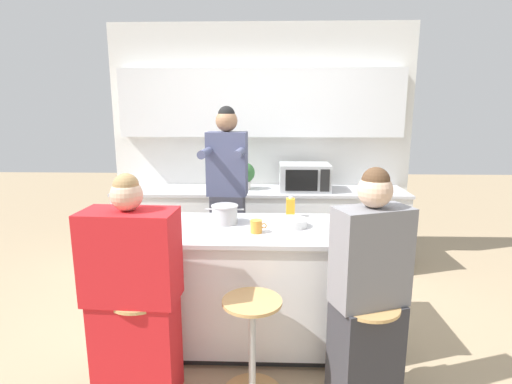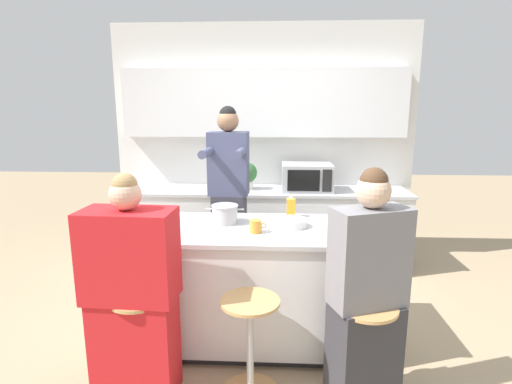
{
  "view_description": "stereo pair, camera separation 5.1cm",
  "coord_description": "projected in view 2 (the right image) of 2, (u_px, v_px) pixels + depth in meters",
  "views": [
    {
      "loc": [
        0.1,
        -2.82,
        1.77
      ],
      "look_at": [
        0.0,
        0.08,
        1.16
      ],
      "focal_mm": 28.0,
      "sensor_mm": 36.0,
      "label": 1
    },
    {
      "loc": [
        0.15,
        -2.82,
        1.77
      ],
      "look_at": [
        0.0,
        0.08,
        1.16
      ],
      "focal_mm": 28.0,
      "sensor_mm": 36.0,
      "label": 2
    }
  ],
  "objects": [
    {
      "name": "person_wrapped_blanket",
      "position": [
        132.0,
        296.0,
        2.4
      ],
      "size": [
        0.56,
        0.31,
        1.41
      ],
      "rotation": [
        0.0,
        0.0,
        -0.04
      ],
      "color": "red",
      "rests_on": "ground_plane"
    },
    {
      "name": "person_seated_near",
      "position": [
        366.0,
        301.0,
        2.33
      ],
      "size": [
        0.48,
        0.38,
        1.45
      ],
      "rotation": [
        0.0,
        0.0,
        0.35
      ],
      "color": "#333338",
      "rests_on": "ground_plane"
    },
    {
      "name": "ground_plane",
      "position": [
        255.0,
        338.0,
        3.13
      ],
      "size": [
        16.0,
        16.0,
        0.0
      ],
      "primitive_type": "plane",
      "color": "tan"
    },
    {
      "name": "bar_stool_center",
      "position": [
        250.0,
        345.0,
        2.45
      ],
      "size": [
        0.38,
        0.38,
        0.65
      ],
      "color": "tan",
      "rests_on": "ground_plane"
    },
    {
      "name": "microwave",
      "position": [
        307.0,
        177.0,
        4.34
      ],
      "size": [
        0.54,
        0.4,
        0.29
      ],
      "color": "#B2B5B7",
      "rests_on": "back_counter"
    },
    {
      "name": "bar_stool_rightmost",
      "position": [
        364.0,
        352.0,
        2.38
      ],
      "size": [
        0.38,
        0.38,
        0.65
      ],
      "color": "tan",
      "rests_on": "ground_plane"
    },
    {
      "name": "fruit_bowl",
      "position": [
        291.0,
        223.0,
        2.96
      ],
      "size": [
        0.23,
        0.23,
        0.06
      ],
      "color": "white",
      "rests_on": "kitchen_island"
    },
    {
      "name": "coffee_cup_near",
      "position": [
        256.0,
        226.0,
        2.81
      ],
      "size": [
        0.12,
        0.08,
        0.09
      ],
      "color": "orange",
      "rests_on": "kitchen_island"
    },
    {
      "name": "juice_carton",
      "position": [
        291.0,
        208.0,
        3.2
      ],
      "size": [
        0.07,
        0.07,
        0.17
      ],
      "color": "gold",
      "rests_on": "kitchen_island"
    },
    {
      "name": "person_cooking",
      "position": [
        229.0,
        204.0,
        3.67
      ],
      "size": [
        0.38,
        0.55,
        1.79
      ],
      "rotation": [
        0.0,
        0.0,
        -0.05
      ],
      "color": "#383842",
      "rests_on": "ground_plane"
    },
    {
      "name": "bar_stool_leftmost",
      "position": [
        141.0,
        341.0,
        2.49
      ],
      "size": [
        0.38,
        0.38,
        0.65
      ],
      "color": "tan",
      "rests_on": "ground_plane"
    },
    {
      "name": "cooking_pot",
      "position": [
        225.0,
        214.0,
        3.04
      ],
      "size": [
        0.29,
        0.21,
        0.14
      ],
      "color": "#B7BABC",
      "rests_on": "kitchen_island"
    },
    {
      "name": "wall_back",
      "position": [
        264.0,
        128.0,
        4.58
      ],
      "size": [
        3.44,
        0.22,
        2.7
      ],
      "color": "silver",
      "rests_on": "ground_plane"
    },
    {
      "name": "banana_bunch",
      "position": [
        153.0,
        236.0,
        2.67
      ],
      "size": [
        0.16,
        0.11,
        0.05
      ],
      "color": "yellow",
      "rests_on": "kitchen_island"
    },
    {
      "name": "coffee_cup_far",
      "position": [
        349.0,
        227.0,
        2.83
      ],
      "size": [
        0.11,
        0.08,
        0.08
      ],
      "color": "white",
      "rests_on": "kitchen_island"
    },
    {
      "name": "back_counter",
      "position": [
        262.0,
        228.0,
        4.52
      ],
      "size": [
        3.19,
        0.62,
        0.88
      ],
      "color": "silver",
      "rests_on": "ground_plane"
    },
    {
      "name": "potted_plant",
      "position": [
        247.0,
        174.0,
        4.4
      ],
      "size": [
        0.23,
        0.23,
        0.3
      ],
      "color": "beige",
      "rests_on": "back_counter"
    },
    {
      "name": "kitchen_island",
      "position": [
        255.0,
        284.0,
        3.04
      ],
      "size": [
        1.7,
        0.81,
        0.91
      ],
      "color": "black",
      "rests_on": "ground_plane"
    }
  ]
}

